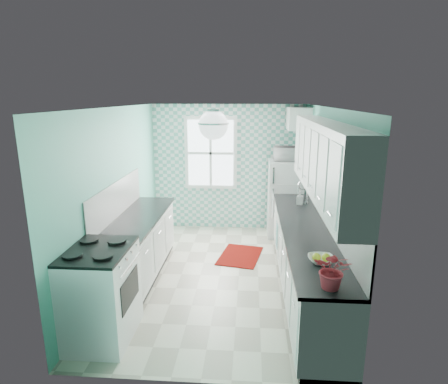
# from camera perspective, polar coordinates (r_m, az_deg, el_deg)

# --- Properties ---
(floor) EXTENTS (3.00, 4.40, 0.02)m
(floor) POSITION_cam_1_polar(r_m,az_deg,el_deg) (5.83, -0.68, -12.70)
(floor) COLOR silver
(floor) RESTS_ON ground
(ceiling) EXTENTS (3.00, 4.40, 0.02)m
(ceiling) POSITION_cam_1_polar(r_m,az_deg,el_deg) (5.19, -0.77, 12.90)
(ceiling) COLOR white
(ceiling) RESTS_ON wall_back
(wall_back) EXTENTS (3.00, 0.02, 2.50)m
(wall_back) POSITION_cam_1_polar(r_m,az_deg,el_deg) (7.52, 0.68, 3.72)
(wall_back) COLOR #60C3AB
(wall_back) RESTS_ON floor
(wall_front) EXTENTS (3.00, 0.02, 2.50)m
(wall_front) POSITION_cam_1_polar(r_m,az_deg,el_deg) (3.30, -3.96, -10.65)
(wall_front) COLOR #60C3AB
(wall_front) RESTS_ON floor
(wall_left) EXTENTS (0.02, 4.40, 2.50)m
(wall_left) POSITION_cam_1_polar(r_m,az_deg,el_deg) (5.70, -16.03, -0.35)
(wall_left) COLOR #60C3AB
(wall_left) RESTS_ON floor
(wall_right) EXTENTS (0.02, 4.40, 2.50)m
(wall_right) POSITION_cam_1_polar(r_m,az_deg,el_deg) (5.46, 15.27, -0.92)
(wall_right) COLOR #60C3AB
(wall_right) RESTS_ON floor
(accent_wall) EXTENTS (3.00, 0.01, 2.50)m
(accent_wall) POSITION_cam_1_polar(r_m,az_deg,el_deg) (7.50, 0.67, 3.69)
(accent_wall) COLOR #60AFA1
(accent_wall) RESTS_ON wall_back
(window) EXTENTS (1.04, 0.05, 1.44)m
(window) POSITION_cam_1_polar(r_m,az_deg,el_deg) (7.45, -2.04, 5.95)
(window) COLOR white
(window) RESTS_ON wall_back
(backsplash_right) EXTENTS (0.02, 3.60, 0.51)m
(backsplash_right) POSITION_cam_1_polar(r_m,az_deg,el_deg) (5.10, 15.83, -2.70)
(backsplash_right) COLOR white
(backsplash_right) RESTS_ON wall_right
(backsplash_left) EXTENTS (0.02, 2.15, 0.51)m
(backsplash_left) POSITION_cam_1_polar(r_m,az_deg,el_deg) (5.64, -16.04, -1.09)
(backsplash_left) COLOR white
(backsplash_left) RESTS_ON wall_left
(upper_cabinets_right) EXTENTS (0.33, 3.20, 0.90)m
(upper_cabinets_right) POSITION_cam_1_polar(r_m,az_deg,el_deg) (4.72, 15.06, 4.81)
(upper_cabinets_right) COLOR white
(upper_cabinets_right) RESTS_ON wall_right
(upper_cabinet_fridge) EXTENTS (0.40, 0.74, 0.40)m
(upper_cabinet_fridge) POSITION_cam_1_polar(r_m,az_deg,el_deg) (7.07, 11.30, 10.92)
(upper_cabinet_fridge) COLOR white
(upper_cabinet_fridge) RESTS_ON wall_right
(ceiling_light) EXTENTS (0.34, 0.34, 0.35)m
(ceiling_light) POSITION_cam_1_polar(r_m,az_deg,el_deg) (4.40, -1.64, 10.19)
(ceiling_light) COLOR silver
(ceiling_light) RESTS_ON ceiling
(base_cabinets_right) EXTENTS (0.60, 3.60, 0.90)m
(base_cabinets_right) POSITION_cam_1_polar(r_m,az_deg,el_deg) (5.31, 12.18, -10.38)
(base_cabinets_right) COLOR white
(base_cabinets_right) RESTS_ON floor
(countertop_right) EXTENTS (0.63, 3.60, 0.04)m
(countertop_right) POSITION_cam_1_polar(r_m,az_deg,el_deg) (5.13, 12.29, -5.61)
(countertop_right) COLOR black
(countertop_right) RESTS_ON base_cabinets_right
(base_cabinets_left) EXTENTS (0.60, 2.15, 0.90)m
(base_cabinets_left) POSITION_cam_1_polar(r_m,az_deg,el_deg) (5.79, -12.82, -8.28)
(base_cabinets_left) COLOR white
(base_cabinets_left) RESTS_ON floor
(countertop_left) EXTENTS (0.63, 2.15, 0.04)m
(countertop_left) POSITION_cam_1_polar(r_m,az_deg,el_deg) (5.62, -12.93, -3.86)
(countertop_left) COLOR black
(countertop_left) RESTS_ON base_cabinets_left
(fridge) EXTENTS (0.64, 0.64, 1.48)m
(fridge) POSITION_cam_1_polar(r_m,az_deg,el_deg) (7.26, 9.25, -1.01)
(fridge) COLOR white
(fridge) RESTS_ON floor
(stove) EXTENTS (0.69, 0.87, 1.05)m
(stove) POSITION_cam_1_polar(r_m,az_deg,el_deg) (4.49, -18.41, -14.32)
(stove) COLOR white
(stove) RESTS_ON floor
(sink) EXTENTS (0.43, 0.36, 0.53)m
(sink) POSITION_cam_1_polar(r_m,az_deg,el_deg) (6.18, 11.06, -1.95)
(sink) COLOR silver
(sink) RESTS_ON countertop_right
(rug) EXTENTS (0.81, 1.02, 0.01)m
(rug) POSITION_cam_1_polar(r_m,az_deg,el_deg) (6.47, 2.47, -9.66)
(rug) COLOR #740507
(rug) RESTS_ON floor
(dish_towel) EXTENTS (0.07, 0.27, 0.41)m
(dish_towel) POSITION_cam_1_polar(r_m,az_deg,el_deg) (6.11, 8.10, -6.50)
(dish_towel) COLOR #65A59B
(dish_towel) RESTS_ON base_cabinets_right
(fruit_bowl) EXTENTS (0.28, 0.28, 0.07)m
(fruit_bowl) POSITION_cam_1_polar(r_m,az_deg,el_deg) (4.13, 14.59, -9.95)
(fruit_bowl) COLOR white
(fruit_bowl) RESTS_ON countertop_right
(potted_plant) EXTENTS (0.41, 0.39, 0.37)m
(potted_plant) POSITION_cam_1_polar(r_m,az_deg,el_deg) (3.58, 16.30, -11.35)
(potted_plant) COLOR red
(potted_plant) RESTS_ON countertop_right
(soap_bottle) EXTENTS (0.11, 0.12, 0.21)m
(soap_bottle) POSITION_cam_1_polar(r_m,az_deg,el_deg) (6.18, 11.49, -0.90)
(soap_bottle) COLOR #8CAAC1
(soap_bottle) RESTS_ON countertop_right
(microwave) EXTENTS (0.48, 0.33, 0.26)m
(microwave) POSITION_cam_1_polar(r_m,az_deg,el_deg) (7.09, 9.53, 5.78)
(microwave) COLOR white
(microwave) RESTS_ON fridge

